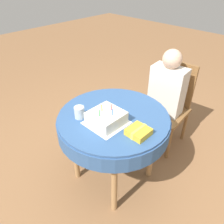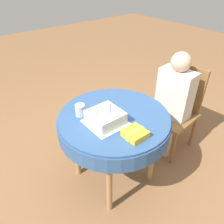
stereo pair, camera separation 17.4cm
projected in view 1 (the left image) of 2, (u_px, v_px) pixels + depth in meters
The scene contains 8 objects.
ground_plane at pixel (113, 175), 2.24m from camera, with size 12.00×12.00×0.00m, color #8C603D.
dining_table at pixel (114, 124), 1.86m from camera, with size 0.95×0.95×0.76m.
chair at pixel (168, 103), 2.45m from camera, with size 0.50×0.50×0.94m.
person at pixel (166, 93), 2.28m from camera, with size 0.37×0.30×1.13m.
napkin at pixel (106, 123), 1.72m from camera, with size 0.29×0.29×0.00m.
birthday_cake at pixel (106, 118), 1.70m from camera, with size 0.24×0.24×0.15m.
drinking_glass at pixel (79, 112), 1.76m from camera, with size 0.08×0.08×0.10m.
gift_box at pixel (139, 132), 1.59m from camera, with size 0.15×0.16×0.06m.
Camera 1 is at (1.01, -1.06, 1.81)m, focal length 35.00 mm.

